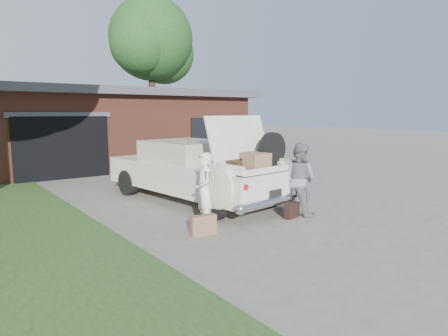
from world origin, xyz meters
TOP-DOWN VIEW (x-y plane):
  - ground at (0.00, 0.00)m, footprint 90.00×90.00m
  - house at (0.98, 11.47)m, footprint 12.80×7.80m
  - tree_right at (6.67, 16.96)m, footprint 6.02×5.23m
  - sedan at (0.36, 2.30)m, footprint 2.73×5.76m
  - woman_left at (-0.92, 0.04)m, footprint 0.54×0.66m
  - woman_right at (1.44, -0.34)m, footprint 0.80×0.93m
  - suitcase_left at (-1.19, -0.32)m, footprint 0.52×0.24m
  - suitcase_right at (1.10, -0.47)m, footprint 0.46×0.22m

SIDE VIEW (x-z plane):
  - ground at x=0.00m, z-range 0.00..0.00m
  - suitcase_right at x=1.10m, z-range 0.00..0.34m
  - suitcase_left at x=-1.19m, z-range 0.00..0.39m
  - woman_left at x=-0.92m, z-range 0.00..1.55m
  - sedan at x=0.36m, z-range -0.31..1.95m
  - woman_right at x=1.44m, z-range 0.00..1.66m
  - house at x=0.98m, z-range 0.02..3.32m
  - tree_right at x=6.67m, z-range 1.85..11.37m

